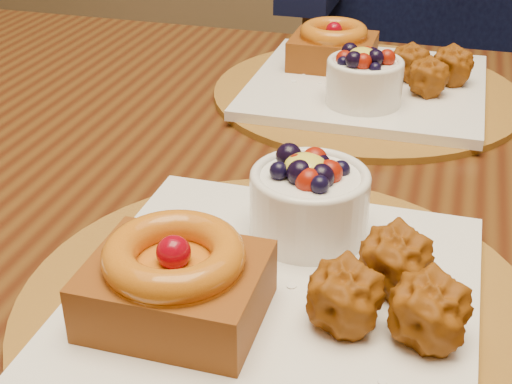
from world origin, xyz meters
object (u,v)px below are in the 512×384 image
at_px(dining_table, 329,241).
at_px(place_setting_near, 275,276).
at_px(place_setting_far, 365,79).
at_px(chair_far, 404,109).

xyz_separation_m(dining_table, place_setting_near, (-0.00, -0.21, 0.10)).
xyz_separation_m(place_setting_far, chair_far, (0.02, 0.54, -0.25)).
distance_m(dining_table, place_setting_near, 0.24).
relative_size(place_setting_near, place_setting_far, 1.00).
bearing_deg(place_setting_far, place_setting_near, -90.09).
relative_size(dining_table, chair_far, 1.69).
height_order(place_setting_far, chair_far, chair_far).
height_order(dining_table, place_setting_far, place_setting_far).
bearing_deg(chair_far, place_setting_far, -96.77).
relative_size(dining_table, place_setting_far, 4.21).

